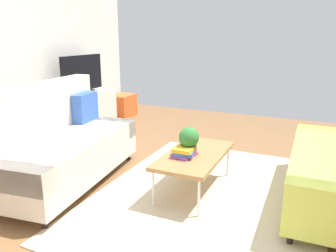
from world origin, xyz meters
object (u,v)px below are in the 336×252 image
at_px(bottle_1, 72,90).
at_px(tv, 82,75).
at_px(storage_trunk, 123,105).
at_px(tv_console, 84,111).
at_px(coffee_table, 195,156).
at_px(table_book_0, 185,155).
at_px(bottle_0, 67,93).
at_px(vase_0, 56,92).
at_px(potted_plant, 189,140).
at_px(couch_beige, 61,144).

bearing_deg(bottle_1, tv, 3.59).
bearing_deg(storage_trunk, tv_console, 174.81).
xyz_separation_m(coffee_table, table_book_0, (-0.12, 0.06, 0.04)).
xyz_separation_m(coffee_table, bottle_0, (1.06, 2.57, 0.32)).
xyz_separation_m(vase_0, bottle_1, (0.26, -0.09, 0.01)).
height_order(tv_console, tv, tv).
distance_m(storage_trunk, vase_0, 1.76).
distance_m(table_book_0, bottle_1, 2.83).
bearing_deg(storage_trunk, table_book_0, -137.87).
bearing_deg(tv_console, tv, -90.00).
distance_m(storage_trunk, potted_plant, 3.63).
distance_m(couch_beige, bottle_0, 1.87).
bearing_deg(potted_plant, bottle_1, 64.19).
bearing_deg(vase_0, tv_console, -4.93).
xyz_separation_m(couch_beige, bottle_1, (1.56, 1.15, 0.31)).
bearing_deg(bottle_0, storage_trunk, -2.25).
relative_size(couch_beige, storage_trunk, 3.83).
distance_m(couch_beige, table_book_0, 1.39).
xyz_separation_m(table_book_0, bottle_1, (1.28, 2.50, 0.31)).
distance_m(couch_beige, tv, 2.27).
distance_m(tv, bottle_1, 0.38).
height_order(tv, bottle_1, tv).
bearing_deg(bottle_1, coffee_table, -114.38).
distance_m(coffee_table, table_book_0, 0.14).
xyz_separation_m(tv, vase_0, (-0.58, 0.07, -0.21)).
height_order(tv, table_book_0, tv).
distance_m(tv_console, bottle_1, 0.53).
distance_m(couch_beige, coffee_table, 1.48).
distance_m(coffee_table, vase_0, 2.83).
bearing_deg(table_book_0, coffee_table, -28.03).
relative_size(storage_trunk, bottle_0, 3.59).
xyz_separation_m(couch_beige, coffee_table, (0.40, -1.42, -0.05)).
height_order(bottle_0, bottle_1, bottle_1).
xyz_separation_m(tv, bottle_1, (-0.32, -0.02, -0.20)).
bearing_deg(bottle_0, bottle_1, 0.00).
relative_size(storage_trunk, vase_0, 2.61).
height_order(table_book_0, vase_0, vase_0).
height_order(coffee_table, table_book_0, table_book_0).
bearing_deg(bottle_0, vase_0, 149.92).
relative_size(tv, table_book_0, 4.17).
bearing_deg(tv_console, bottle_0, -174.62).
bearing_deg(tv_console, storage_trunk, -5.19).
bearing_deg(tv, coffee_table, -119.80).
bearing_deg(coffee_table, potted_plant, 142.84).
xyz_separation_m(potted_plant, bottle_0, (1.11, 2.52, 0.14)).
height_order(couch_beige, bottle_0, couch_beige).
bearing_deg(table_book_0, tv_console, 57.80).
xyz_separation_m(tv_console, potted_plant, (-1.54, -2.56, 0.25)).
bearing_deg(vase_0, coffee_table, -108.75).
relative_size(bottle_0, bottle_1, 0.67).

